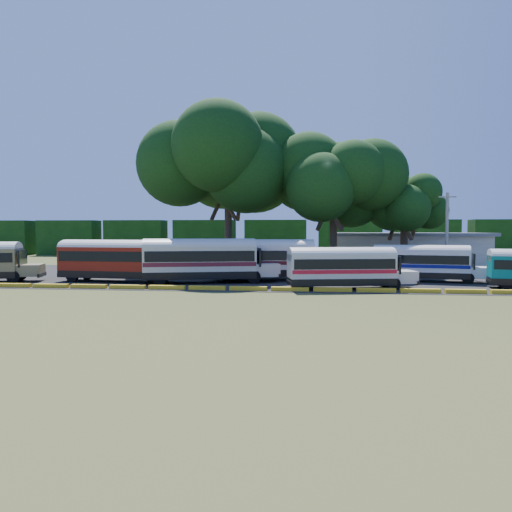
# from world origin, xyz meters

# --- Properties ---
(ground) EXTENTS (160.00, 160.00, 0.00)m
(ground) POSITION_xyz_m (0.00, 0.00, 0.00)
(ground) COLOR #364D19
(ground) RESTS_ON ground
(asphalt_strip) EXTENTS (64.00, 24.00, 0.02)m
(asphalt_strip) POSITION_xyz_m (1.00, 12.00, 0.01)
(asphalt_strip) COLOR black
(asphalt_strip) RESTS_ON ground
(curb) EXTENTS (53.70, 0.45, 0.30)m
(curb) POSITION_xyz_m (-0.00, 1.00, 0.15)
(curb) COLOR yellow
(curb) RESTS_ON ground
(terminal_building) EXTENTS (19.00, 9.00, 4.00)m
(terminal_building) POSITION_xyz_m (18.00, 30.00, 2.03)
(terminal_building) COLOR silver
(terminal_building) RESTS_ON ground
(treeline_backdrop) EXTENTS (130.00, 4.00, 6.00)m
(treeline_backdrop) POSITION_xyz_m (0.00, 48.00, 3.00)
(treeline_backdrop) COLOR black
(treeline_backdrop) RESTS_ON ground
(bus_red) EXTENTS (10.97, 3.73, 3.54)m
(bus_red) POSITION_xyz_m (-10.38, 5.82, 2.03)
(bus_red) COLOR black
(bus_red) RESTS_ON ground
(bus_cream_west) EXTENTS (11.44, 5.52, 3.65)m
(bus_cream_west) POSITION_xyz_m (-2.88, 5.67, 2.07)
(bus_cream_west) COLOR black
(bus_cream_west) RESTS_ON ground
(bus_cream_east) EXTENTS (10.97, 3.41, 3.55)m
(bus_cream_east) POSITION_xyz_m (2.01, 8.73, 2.01)
(bus_cream_east) COLOR black
(bus_cream_east) RESTS_ON ground
(bus_white_red) EXTENTS (9.71, 4.20, 3.10)m
(bus_white_red) POSITION_xyz_m (8.36, 2.70, 1.75)
(bus_white_red) COLOR black
(bus_white_red) RESTS_ON ground
(bus_white_blue) EXTENTS (9.69, 4.09, 3.10)m
(bus_white_blue) POSITION_xyz_m (15.35, 8.93, 1.75)
(bus_white_blue) COLOR black
(bus_white_blue) RESTS_ON ground
(tree_west) EXTENTS (13.54, 13.54, 17.00)m
(tree_west) POSITION_xyz_m (-3.05, 19.17, 12.01)
(tree_west) COLOR #3C2A1E
(tree_west) RESTS_ON ground
(tree_center) EXTENTS (10.37, 10.37, 13.49)m
(tree_center) POSITION_xyz_m (8.23, 18.62, 9.65)
(tree_center) COLOR #3C2A1E
(tree_center) RESTS_ON ground
(tree_east) EXTENTS (6.91, 6.91, 10.07)m
(tree_east) POSITION_xyz_m (15.89, 21.00, 7.45)
(tree_east) COLOR #3C2A1E
(tree_east) RESTS_ON ground
(utility_pole) EXTENTS (1.60, 0.30, 7.90)m
(utility_pole) POSITION_xyz_m (18.78, 14.93, 4.06)
(utility_pole) COLOR gray
(utility_pole) RESTS_ON ground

